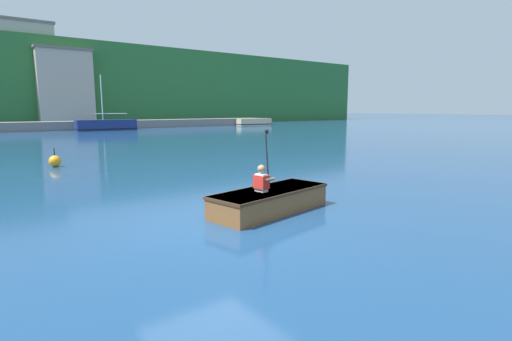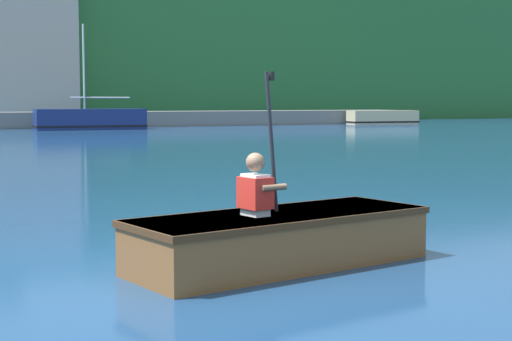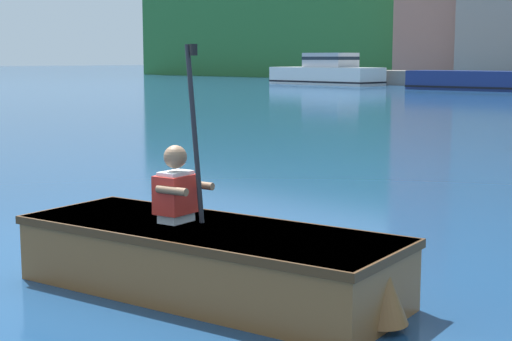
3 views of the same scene
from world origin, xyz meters
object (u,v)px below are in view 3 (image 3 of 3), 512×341
moored_boat_dock_center_far (481,81)px  rowboat_foreground (212,257)px  person_paddler (177,187)px  moored_boat_dock_center_near (327,73)px

moored_boat_dock_center_far → rowboat_foreground: size_ratio=2.62×
rowboat_foreground → moored_boat_dock_center_far: bearing=115.4°
rowboat_foreground → person_paddler: size_ratio=2.37×
moored_boat_dock_center_near → rowboat_foreground: 45.46m
moored_boat_dock_center_far → person_paddler: person_paddler is taller
rowboat_foreground → moored_boat_dock_center_near: bearing=127.9°
moored_boat_dock_center_near → person_paddler: size_ratio=6.09×
moored_boat_dock_center_far → rowboat_foreground: (16.18, -34.11, -0.20)m
rowboat_foreground → person_paddler: bearing=-170.1°
moored_boat_dock_center_near → moored_boat_dock_center_far: size_ratio=0.98×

